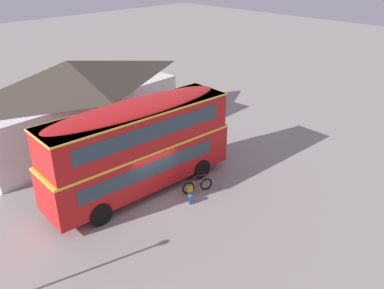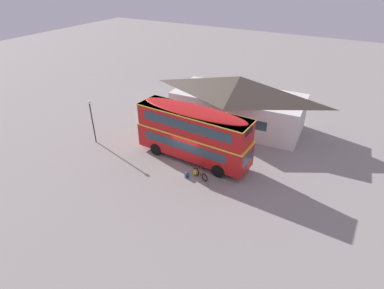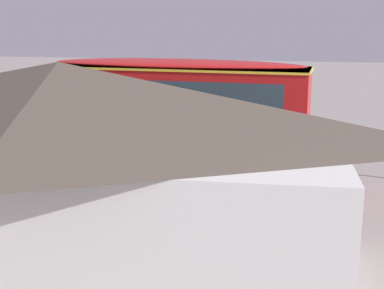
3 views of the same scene
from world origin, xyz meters
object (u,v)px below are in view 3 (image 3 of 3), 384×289
at_px(backpack_on_ground, 170,158).
at_px(water_bottle_blue_sports, 128,158).
at_px(double_decker_bus, 176,116).
at_px(touring_bicycle, 147,158).

xyz_separation_m(backpack_on_ground, water_bottle_blue_sports, (2.01, -0.18, -0.16)).
distance_m(double_decker_bus, water_bottle_blue_sports, 4.84).
distance_m(double_decker_bus, touring_bicycle, 3.66).
relative_size(touring_bicycle, water_bottle_blue_sports, 7.32).
height_order(double_decker_bus, touring_bicycle, double_decker_bus).
xyz_separation_m(double_decker_bus, backpack_on_ground, (0.93, -2.71, -2.38)).
bearing_deg(touring_bicycle, water_bottle_blue_sports, -31.90).
relative_size(touring_bicycle, backpack_on_ground, 3.16).
distance_m(touring_bicycle, water_bottle_blue_sports, 1.32).
height_order(backpack_on_ground, water_bottle_blue_sports, backpack_on_ground).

